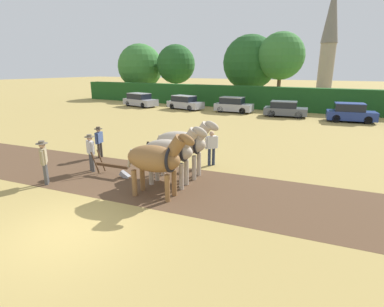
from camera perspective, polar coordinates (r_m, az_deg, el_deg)
name	(u,v)px	position (r m, az deg, el deg)	size (l,w,h in m)	color
ground_plane	(68,232)	(9.42, -22.62, -13.65)	(240.00, 240.00, 0.00)	#A88E4C
plowed_furrow_strip	(65,168)	(15.07, -22.98, -2.56)	(35.72, 4.33, 0.01)	brown
hedgerow	(286,99)	(34.38, 17.43, 9.88)	(56.74, 1.37, 2.50)	#1E511E
tree_far_left	(140,67)	(49.17, -9.83, 15.98)	(6.87, 6.87, 8.11)	#423323
tree_left	(176,64)	(45.74, -3.08, 16.61)	(5.59, 5.59, 7.80)	#423323
tree_center_left	(250,63)	(41.47, 11.00, 16.62)	(7.04, 7.04, 8.67)	#4C3823
tree_center	(281,56)	(39.19, 16.59, 17.35)	(5.59, 5.59, 8.65)	brown
church_spire	(330,35)	(65.12, 24.78, 19.83)	(3.06, 3.06, 19.89)	gray
draft_horse_lead_left	(156,159)	(10.52, -6.83, -1.00)	(2.73, 1.21, 2.47)	brown
draft_horse_lead_right	(171,151)	(11.51, -4.00, 0.54)	(2.75, 1.10, 2.51)	#B2A38E
draft_horse_trail_left	(183,143)	(12.52, -1.70, 2.05)	(2.91, 1.23, 2.54)	#B2A38E
plow	(115,169)	(13.19, -14.49, -2.84)	(1.81, 0.52, 1.13)	#4C331E
farmer_at_plow	(91,150)	(13.94, -18.75, 0.63)	(0.61, 0.42, 1.68)	#4C4C4C
farmer_beside_team	(212,146)	(14.05, 3.75, 1.48)	(0.47, 0.53, 1.65)	#28334C
farmer_onlooker_left	(44,159)	(13.07, -26.39, -0.91)	(0.52, 0.50, 1.76)	#4C4C4C
farmer_onlooker_right	(99,140)	(16.01, -17.27, 2.47)	(0.40, 0.62, 1.60)	#38332D
parked_car_far_left	(140,100)	(36.98, -9.88, 9.98)	(4.71, 2.65, 1.58)	#9E9EA8
parked_car_left	(185,103)	(33.92, -1.37, 9.64)	(4.37, 2.41, 1.52)	#A8A8B2
parked_car_center_left	(233,105)	(31.80, 7.87, 9.12)	(3.89, 1.81, 1.58)	#A8A8B2
parked_car_center	(285,109)	(30.05, 17.29, 8.07)	(4.14, 2.36, 1.45)	#565B66
parked_car_center_right	(350,113)	(29.21, 27.95, 6.85)	(4.08, 2.32, 1.60)	navy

